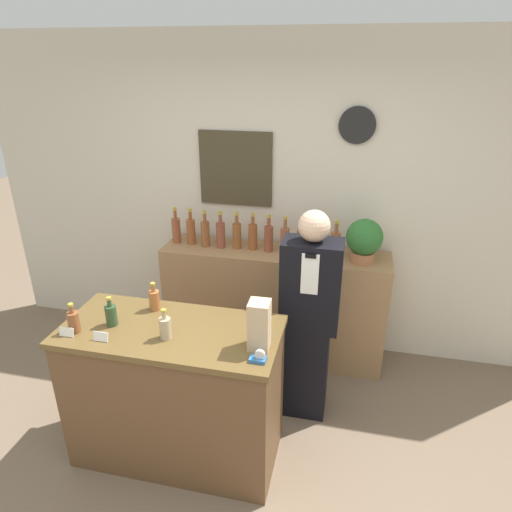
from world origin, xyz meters
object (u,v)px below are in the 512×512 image
paper_bag (259,325)px  potted_plant (364,239)px  tape_dispenser (258,358)px  shopkeeper (309,319)px

paper_bag → potted_plant: bearing=66.7°
paper_bag → tape_dispenser: (0.02, -0.13, -0.12)m
potted_plant → paper_bag: (-0.55, -1.28, -0.06)m
potted_plant → tape_dispenser: bearing=-110.5°
shopkeeper → paper_bag: (-0.22, -0.65, 0.33)m
shopkeeper → tape_dispenser: shopkeeper is taller
shopkeeper → tape_dispenser: 0.83m
shopkeeper → potted_plant: (0.34, 0.63, 0.39)m
shopkeeper → potted_plant: shopkeeper is taller
potted_plant → tape_dispenser: potted_plant is taller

